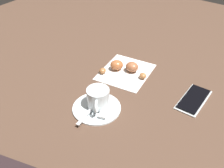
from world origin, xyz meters
name	(u,v)px	position (x,y,z in m)	size (l,w,h in m)	color
ground_plane	(120,88)	(0.00, 0.00, 0.00)	(1.80, 1.80, 0.00)	#4C3628
saucer	(96,107)	(-0.11, 0.00, 0.00)	(0.14, 0.14, 0.01)	silver
espresso_cup	(98,98)	(-0.11, 0.00, 0.04)	(0.08, 0.06, 0.05)	silver
teaspoon	(94,106)	(-0.12, 0.01, 0.01)	(0.12, 0.03, 0.01)	silver
sugar_packet	(106,109)	(-0.11, -0.03, 0.01)	(0.07, 0.02, 0.01)	white
napkin	(126,72)	(0.08, 0.03, 0.00)	(0.18, 0.15, 0.00)	silver
croissant	(124,67)	(0.08, 0.04, 0.02)	(0.10, 0.15, 0.03)	#A2683A
cell_phone	(194,99)	(0.08, -0.21, 0.00)	(0.14, 0.06, 0.01)	#B2B8B8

